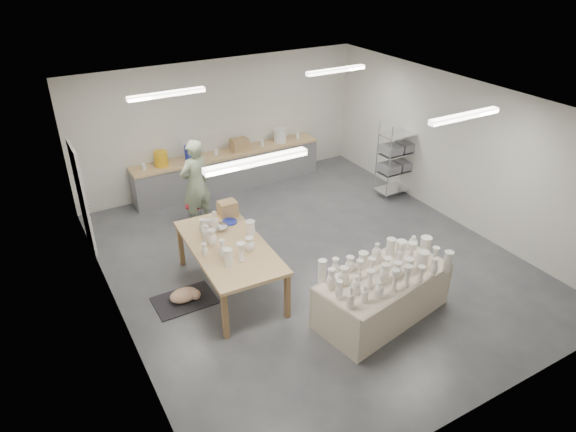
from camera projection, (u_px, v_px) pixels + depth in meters
room at (305, 159)px, 8.72m from camera, size 8.00×8.02×3.00m
back_counter at (229, 169)px, 12.25m from camera, size 4.60×0.60×1.24m
wire_shelf at (397, 158)px, 11.71m from camera, size 0.88×0.48×1.80m
drying_table at (382, 293)px, 8.10m from camera, size 2.34×1.43×1.14m
work_table at (227, 242)px, 8.58m from camera, size 1.29×2.42×1.26m
rug at (185, 300)px, 8.61m from camera, size 1.00×0.70×0.02m
cat at (186, 295)px, 8.56m from camera, size 0.55×0.44×0.21m
potter at (196, 184)px, 10.44m from camera, size 0.79×0.62×1.89m
red_stool at (194, 207)px, 10.95m from camera, size 0.40×0.40×0.33m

